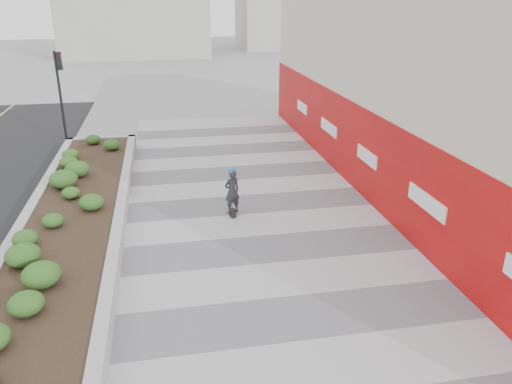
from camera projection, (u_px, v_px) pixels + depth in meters
ground at (328, 374)px, 9.24m from camera, size 160.00×160.00×0.00m
walkway at (288, 287)px, 11.98m from camera, size 8.00×36.00×0.01m
building at (445, 75)px, 17.18m from camera, size 6.04×24.08×8.00m
planter at (72, 220)px, 14.52m from camera, size 3.00×18.00×0.90m
traffic_signal_near at (60, 83)px, 22.95m from camera, size 0.33×0.28×4.20m
manhole_cover at (308, 285)px, 12.06m from camera, size 0.44×0.44×0.01m
skateboarder at (232, 191)px, 15.66m from camera, size 0.61×0.73×1.58m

